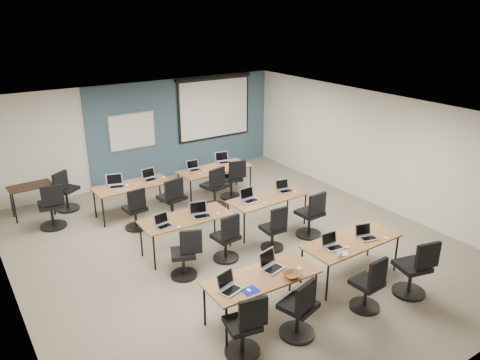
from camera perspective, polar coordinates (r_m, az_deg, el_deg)
floor at (r=9.54m, az=-0.76°, el=-8.01°), size 8.00×9.00×0.02m
ceiling at (r=8.58m, az=-0.84°, el=8.01°), size 8.00×9.00×0.02m
wall_back at (r=12.81m, az=-11.84°, el=5.65°), size 8.00×0.04×2.70m
wall_front at (r=6.12m, az=23.40°, el=-13.17°), size 8.00×0.04×2.70m
wall_left at (r=7.77m, az=-26.60°, el=-6.29°), size 0.04×9.00×2.70m
wall_right at (r=11.52m, az=16.19°, el=3.57°), size 0.04×9.00×2.70m
blue_accent_panel at (r=13.28m, az=-6.78°, el=6.47°), size 5.50×0.04×2.70m
whiteboard at (r=12.62m, az=-13.01°, el=5.79°), size 1.28×0.03×0.98m
projector_screen at (r=13.55m, az=-3.14°, el=9.20°), size 2.40×0.10×1.82m
training_table_front_left at (r=7.23m, az=2.66°, el=-11.98°), size 1.77×0.74×0.73m
training_table_front_right at (r=8.45m, az=13.43°, el=-7.40°), size 1.82×0.76×0.73m
training_table_mid_left at (r=9.11m, az=-6.62°, el=-4.81°), size 1.75×0.73×0.73m
training_table_mid_right at (r=9.99m, az=3.39°, el=-2.31°), size 1.74×0.72×0.73m
training_table_back_left at (r=10.92m, az=-13.02°, el=-0.79°), size 1.72×0.72×0.73m
training_table_back_right at (r=11.71m, az=-3.08°, el=1.23°), size 1.85×0.77×0.73m
laptop_0 at (r=6.88m, az=-1.39°, el=-12.76°), size 0.33×0.28×0.25m
mouse_0 at (r=6.88m, az=1.10°, el=-13.29°), size 0.06×0.09×0.03m
task_chair_0 at (r=6.70m, az=0.62°, el=-17.86°), size 0.51×0.51×0.99m
laptop_1 at (r=7.39m, az=3.76°, el=-10.21°), size 0.35×0.30×0.26m
mouse_1 at (r=7.43m, az=7.27°, el=-10.63°), size 0.08×0.11×0.04m
task_chair_1 at (r=7.04m, az=7.27°, el=-15.78°), size 0.54×0.53×1.01m
laptop_2 at (r=8.10m, az=11.17°, el=-7.65°), size 0.31×0.27×0.24m
mouse_2 at (r=8.16m, az=12.94°, el=-7.96°), size 0.06×0.10×0.03m
task_chair_2 at (r=7.81m, az=15.44°, el=-12.59°), size 0.48×0.48×0.97m
laptop_3 at (r=8.54m, az=15.13°, el=-6.46°), size 0.31×0.26×0.24m
mouse_3 at (r=8.64m, az=17.37°, el=-6.73°), size 0.06×0.09×0.03m
task_chair_3 at (r=8.38m, az=20.50°, el=-10.52°), size 0.55×0.55×1.03m
laptop_4 at (r=8.78m, az=-9.37°, el=-5.21°), size 0.30×0.26×0.23m
mouse_4 at (r=8.71m, az=-7.49°, el=-5.68°), size 0.07×0.10×0.03m
task_chair_4 at (r=8.40m, az=-6.66°, el=-9.37°), size 0.51×0.48×0.96m
laptop_5 at (r=9.10m, az=-4.85°, el=-4.00°), size 0.35×0.30×0.27m
mouse_5 at (r=9.16m, az=-2.65°, el=-4.12°), size 0.09×0.12×0.04m
task_chair_5 at (r=8.86m, az=-1.61°, el=-7.48°), size 0.50×0.50×0.98m
laptop_6 at (r=9.75m, az=1.12°, el=-2.17°), size 0.34×0.29×0.26m
mouse_6 at (r=9.63m, az=3.02°, el=-2.84°), size 0.06×0.09×0.03m
task_chair_6 at (r=9.25m, az=4.19°, el=-6.33°), size 0.46×0.46×0.95m
laptop_7 at (r=10.29m, az=5.42°, el=-1.03°), size 0.32×0.27×0.24m
mouse_7 at (r=10.24m, az=6.77°, el=-1.48°), size 0.08×0.11×0.04m
task_chair_7 at (r=9.83m, az=8.66°, el=-4.60°), size 0.54×0.54×1.02m
laptop_8 at (r=10.86m, az=-14.88°, el=-0.43°), size 0.36×0.31×0.27m
mouse_8 at (r=10.86m, az=-13.62°, el=-0.63°), size 0.08×0.11×0.04m
task_chair_8 at (r=10.28m, az=-12.58°, el=-3.86°), size 0.48×0.48×0.97m
laptop_9 at (r=11.12m, az=-10.92°, el=0.38°), size 0.33×0.28×0.25m
mouse_9 at (r=11.19m, az=-9.24°, el=0.34°), size 0.07×0.10×0.03m
task_chair_9 at (r=10.50m, az=-8.21°, el=-2.78°), size 0.58×0.58×1.05m
laptop_10 at (r=11.60m, az=-5.62°, el=1.51°), size 0.31×0.26×0.24m
mouse_10 at (r=11.49m, az=-4.38°, el=1.11°), size 0.08×0.11×0.04m
task_chair_10 at (r=11.07m, az=-3.03°, el=-1.31°), size 0.59×0.58×1.05m
laptop_11 at (r=12.11m, az=-2.03°, el=2.46°), size 0.35×0.30×0.27m
mouse_11 at (r=12.00m, az=-0.28°, el=2.03°), size 0.09×0.12×0.04m
task_chair_11 at (r=11.62m, az=-0.89°, el=-0.29°), size 0.54×0.54×1.02m
blue_mousepad at (r=6.89m, az=1.27°, el=-13.33°), size 0.24×0.20×0.01m
snack_bowl at (r=7.21m, az=6.34°, el=-11.42°), size 0.34×0.34×0.08m
snack_plate at (r=7.96m, az=12.44°, el=-8.75°), size 0.17×0.17×0.01m
coffee_cup at (r=7.85m, az=12.17°, el=-8.83°), size 0.08×0.08×0.07m
utility_table at (r=11.56m, az=-24.18°, el=-1.05°), size 0.94×0.52×0.75m
spare_chair_a at (r=11.66m, az=-20.53°, el=-1.60°), size 0.61×0.54×1.02m
spare_chair_b at (r=10.86m, az=-21.94°, el=-3.38°), size 0.56×0.56×1.03m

